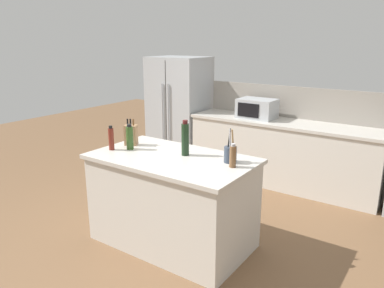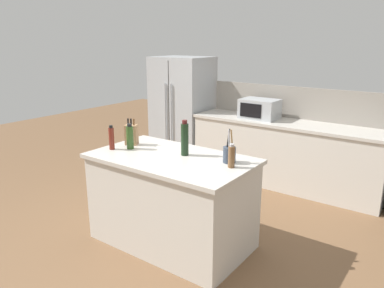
# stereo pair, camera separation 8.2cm
# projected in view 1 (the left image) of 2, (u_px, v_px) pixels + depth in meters

# --- Properties ---
(ground_plane) EXTENTS (14.00, 14.00, 0.00)m
(ground_plane) POSITION_uv_depth(u_px,v_px,m) (173.00, 242.00, 3.94)
(ground_plane) COLOR brown
(back_counter_run) EXTENTS (2.75, 0.66, 0.94)m
(back_counter_run) POSITION_uv_depth(u_px,v_px,m) (282.00, 153.00, 5.39)
(back_counter_run) COLOR beige
(back_counter_run) RESTS_ON ground_plane
(wall_backsplash) EXTENTS (2.71, 0.03, 0.46)m
(wall_backsplash) POSITION_uv_depth(u_px,v_px,m) (293.00, 102.00, 5.45)
(wall_backsplash) COLOR gray
(wall_backsplash) RESTS_ON back_counter_run
(kitchen_island) EXTENTS (1.62, 0.94, 0.94)m
(kitchen_island) POSITION_uv_depth(u_px,v_px,m) (173.00, 200.00, 3.81)
(kitchen_island) COLOR beige
(kitchen_island) RESTS_ON ground_plane
(refrigerator) EXTENTS (0.93, 0.75, 1.78)m
(refrigerator) POSITION_uv_depth(u_px,v_px,m) (179.00, 110.00, 6.34)
(refrigerator) COLOR #ADB2B7
(refrigerator) RESTS_ON ground_plane
(microwave) EXTENTS (0.53, 0.39, 0.28)m
(microwave) POSITION_uv_depth(u_px,v_px,m) (257.00, 109.00, 5.46)
(microwave) COLOR #ADB2B7
(microwave) RESTS_ON back_counter_run
(knife_block) EXTENTS (0.16, 0.15, 0.29)m
(knife_block) POSITION_uv_depth(u_px,v_px,m) (131.00, 135.00, 4.07)
(knife_block) COLOR #A87C54
(knife_block) RESTS_ON kitchen_island
(utensil_crock) EXTENTS (0.12, 0.12, 0.32)m
(utensil_crock) POSITION_uv_depth(u_px,v_px,m) (230.00, 154.00, 3.50)
(utensil_crock) COLOR #333D4C
(utensil_crock) RESTS_ON kitchen_island
(wine_bottle) EXTENTS (0.08, 0.08, 0.36)m
(wine_bottle) POSITION_uv_depth(u_px,v_px,m) (185.00, 139.00, 3.69)
(wine_bottle) COLOR black
(wine_bottle) RESTS_ON kitchen_island
(pepper_grinder) EXTENTS (0.06, 0.06, 0.22)m
(pepper_grinder) POSITION_uv_depth(u_px,v_px,m) (233.00, 156.00, 3.36)
(pepper_grinder) COLOR brown
(pepper_grinder) RESTS_ON kitchen_island
(olive_oil_bottle) EXTENTS (0.07, 0.07, 0.27)m
(olive_oil_bottle) POSITION_uv_depth(u_px,v_px,m) (130.00, 137.00, 3.91)
(olive_oil_bottle) COLOR #2D4C1E
(olive_oil_bottle) RESTS_ON kitchen_island
(vinegar_bottle) EXTENTS (0.06, 0.06, 0.26)m
(vinegar_bottle) POSITION_uv_depth(u_px,v_px,m) (111.00, 139.00, 3.89)
(vinegar_bottle) COLOR maroon
(vinegar_bottle) RESTS_ON kitchen_island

